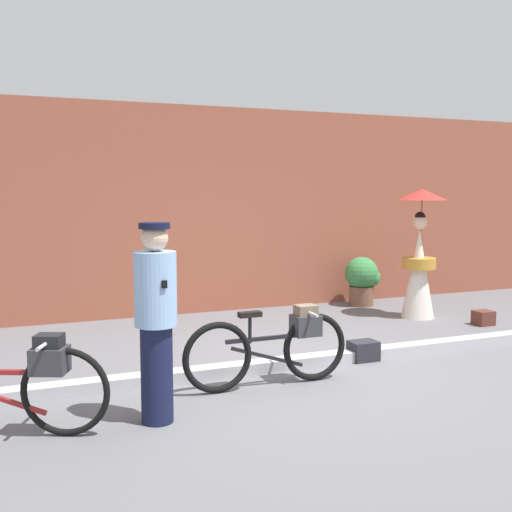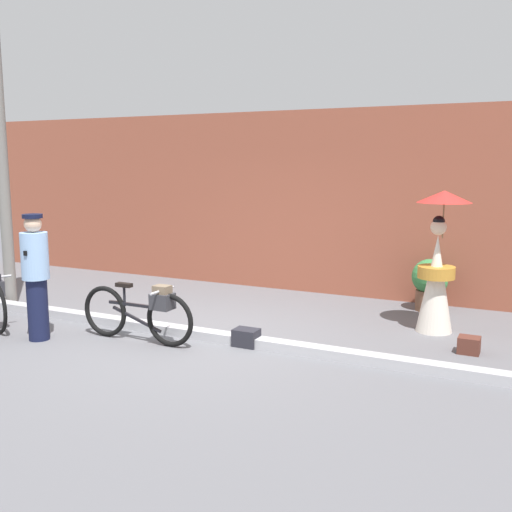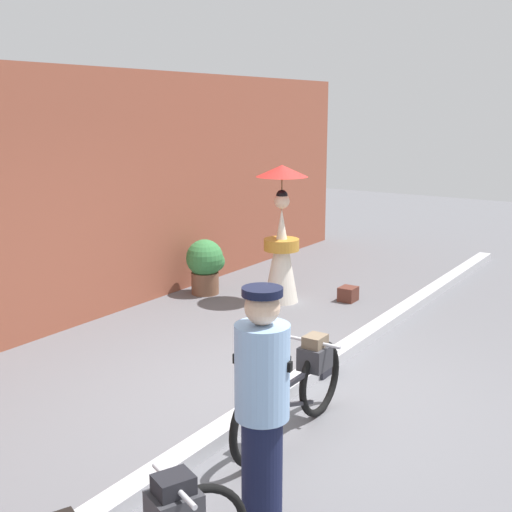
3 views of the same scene
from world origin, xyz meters
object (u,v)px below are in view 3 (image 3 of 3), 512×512
object	(u,v)px
potted_plant_by_door	(206,264)
person_with_parasol	(282,237)
person_officer	(262,407)
backpack_spare	(348,294)
backpack_on_pavement	(321,363)
bicycle_near_officer	(296,388)

from	to	relation	value
potted_plant_by_door	person_with_parasol	bearing A→B (deg)	-76.92
person_officer	backpack_spare	distance (m)	5.44
backpack_spare	person_with_parasol	bearing A→B (deg)	123.74
backpack_on_pavement	backpack_spare	bearing A→B (deg)	19.82
bicycle_near_officer	person_with_parasol	distance (m)	3.94
bicycle_near_officer	potted_plant_by_door	distance (m)	4.43
person_officer	potted_plant_by_door	xyz separation A→B (m)	(4.28, 3.75, -0.42)
bicycle_near_officer	backpack_on_pavement	xyz separation A→B (m)	(1.26, 0.43, -0.29)
person_with_parasol	potted_plant_by_door	world-z (taller)	person_with_parasol
potted_plant_by_door	bicycle_near_officer	bearing A→B (deg)	-132.73
backpack_on_pavement	potted_plant_by_door	bearing A→B (deg)	58.30
backpack_spare	backpack_on_pavement	bearing A→B (deg)	-160.18
person_officer	person_with_parasol	distance (m)	5.24
potted_plant_by_door	backpack_on_pavement	distance (m)	3.34
person_officer	backpack_on_pavement	size ratio (longest dim) A/B	5.30
bicycle_near_officer	person_with_parasol	xyz separation A→B (m)	(3.27, 2.13, 0.51)
backpack_on_pavement	person_with_parasol	bearing A→B (deg)	40.31
bicycle_near_officer	backpack_on_pavement	bearing A→B (deg)	18.83
bicycle_near_officer	person_officer	world-z (taller)	person_officer
bicycle_near_officer	backpack_spare	xyz separation A→B (m)	(3.80, 1.34, -0.30)
person_with_parasol	backpack_on_pavement	distance (m)	2.75
backpack_on_pavement	backpack_spare	size ratio (longest dim) A/B	1.22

